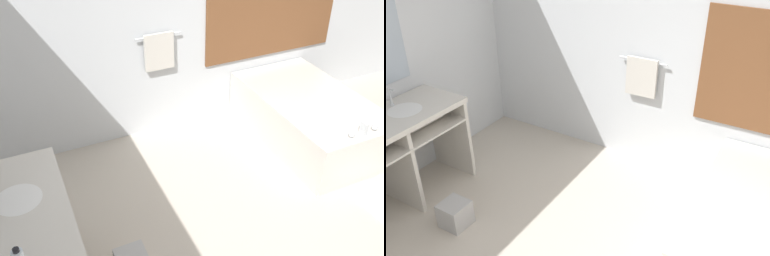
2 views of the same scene
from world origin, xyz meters
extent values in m
plane|color=beige|center=(0.00, 0.00, 0.00)|extent=(16.00, 16.00, 0.00)
cube|color=silver|center=(0.00, 2.23, 1.35)|extent=(7.40, 0.06, 2.70)
cube|color=brown|center=(1.11, 2.19, 1.23)|extent=(1.70, 0.02, 1.10)
cylinder|color=silver|center=(-0.30, 2.16, 1.15)|extent=(0.50, 0.02, 0.02)
cube|color=beige|center=(-0.30, 2.15, 0.98)|extent=(0.32, 0.04, 0.40)
cube|color=silver|center=(-1.89, 0.35, 0.88)|extent=(0.59, 1.38, 0.05)
cube|color=silver|center=(-1.89, 0.35, 0.68)|extent=(0.56, 1.31, 0.02)
cylinder|color=white|center=(-1.89, 0.55, 0.83)|extent=(0.30, 0.30, 0.14)
cube|color=silver|center=(-1.89, 1.02, 0.43)|extent=(0.54, 0.04, 0.85)
cylinder|color=beige|center=(-1.85, 0.69, 0.75)|extent=(0.13, 0.38, 0.13)
cube|color=silver|center=(1.11, 1.33, 0.26)|extent=(1.01, 1.72, 0.53)
ellipsoid|color=white|center=(1.11, 1.33, 0.38)|extent=(0.73, 1.24, 0.30)
cube|color=silver|center=(1.11, 0.57, 0.59)|extent=(0.04, 0.07, 0.12)
sphere|color=silver|center=(0.97, 0.57, 0.56)|extent=(0.06, 0.06, 0.06)
sphere|color=silver|center=(1.25, 0.57, 0.56)|extent=(0.06, 0.06, 0.06)
cylinder|color=black|center=(-1.93, -0.10, 1.14)|extent=(0.03, 0.03, 0.02)
camera|label=1|loc=(-1.73, -1.74, 2.82)|focal=40.00mm
camera|label=2|loc=(1.16, -1.59, 2.65)|focal=40.00mm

